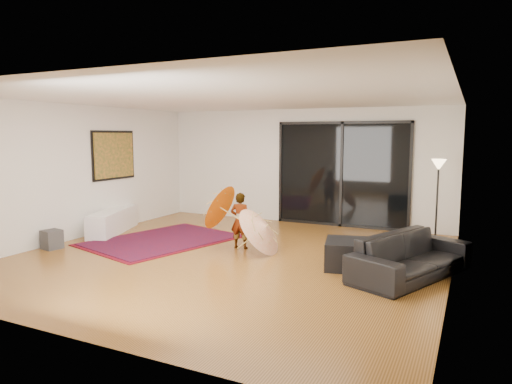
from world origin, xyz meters
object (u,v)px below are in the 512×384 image
Objects in this scene: sofa at (411,256)px; ottoman at (350,254)px; child at (240,221)px; media_console at (113,221)px.

ottoman is (-0.92, 0.07, -0.10)m from sofa.
child is at bearing 170.55° from ottoman.
ottoman is (5.28, -0.41, -0.03)m from media_console.
media_console is 3.14m from child.
media_console is 6.22m from sofa.
media_console is at bearing 175.54° from ottoman.
sofa is (6.20, -0.48, 0.07)m from media_console.
child reaches higher than media_console.
child is at bearing 105.76° from sofa.
media_console is at bearing -8.67° from child.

